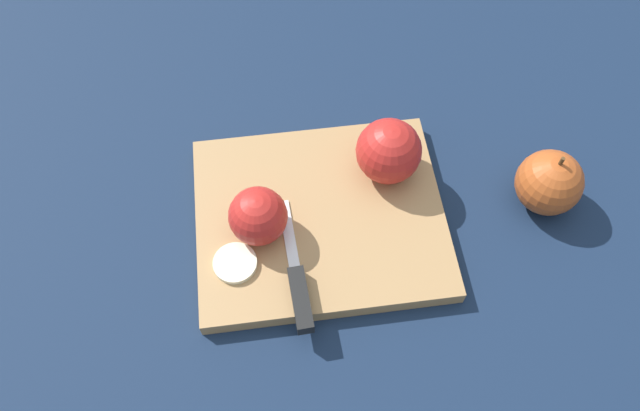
# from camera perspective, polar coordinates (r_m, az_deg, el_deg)

# --- Properties ---
(ground_plane) EXTENTS (4.00, 4.00, 0.00)m
(ground_plane) POSITION_cam_1_polar(r_m,az_deg,el_deg) (0.83, 0.00, -1.50)
(ground_plane) COLOR #14233D
(cutting_board) EXTENTS (0.34, 0.30, 0.02)m
(cutting_board) POSITION_cam_1_polar(r_m,az_deg,el_deg) (0.82, 0.00, -1.11)
(cutting_board) COLOR #A37A4C
(cutting_board) RESTS_ON ground_plane
(apple_half_left) EXTENTS (0.09, 0.09, 0.09)m
(apple_half_left) POSITION_cam_1_polar(r_m,az_deg,el_deg) (0.82, 6.28, 4.96)
(apple_half_left) COLOR red
(apple_half_left) RESTS_ON cutting_board
(apple_half_right) EXTENTS (0.07, 0.07, 0.07)m
(apple_half_right) POSITION_cam_1_polar(r_m,az_deg,el_deg) (0.77, -5.67, -0.96)
(apple_half_right) COLOR red
(apple_half_right) RESTS_ON cutting_board
(knife) EXTENTS (0.02, 0.18, 0.02)m
(knife) POSITION_cam_1_polar(r_m,az_deg,el_deg) (0.75, -1.92, -7.88)
(knife) COLOR silver
(knife) RESTS_ON cutting_board
(apple_slice) EXTENTS (0.05, 0.05, 0.01)m
(apple_slice) POSITION_cam_1_polar(r_m,az_deg,el_deg) (0.78, -7.77, -5.24)
(apple_slice) COLOR beige
(apple_slice) RESTS_ON cutting_board
(apple_whole) EXTENTS (0.09, 0.09, 0.10)m
(apple_whole) POSITION_cam_1_polar(r_m,az_deg,el_deg) (0.87, 20.21, 1.98)
(apple_whole) COLOR #AD4C1E
(apple_whole) RESTS_ON ground_plane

